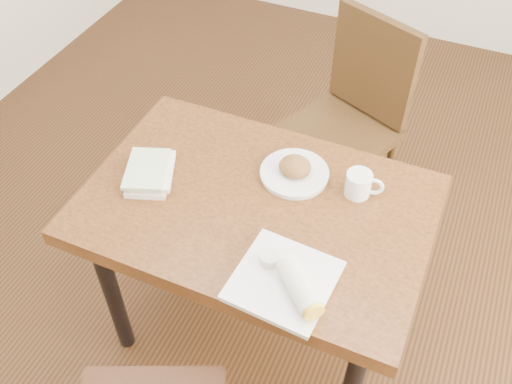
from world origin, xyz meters
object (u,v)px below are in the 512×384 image
at_px(table, 256,222).
at_px(chair_far, 351,112).
at_px(plate_scone, 295,171).
at_px(book_stack, 150,173).
at_px(plate_burrito, 289,282).
at_px(coffee_mug, 360,184).

height_order(table, chair_far, chair_far).
bearing_deg(plate_scone, book_stack, -155.07).
height_order(table, plate_burrito, plate_burrito).
bearing_deg(book_stack, plate_scone, 24.93).
bearing_deg(chair_far, book_stack, -117.84).
height_order(table, book_stack, book_stack).
distance_m(plate_scone, book_stack, 0.47).
bearing_deg(chair_far, coffee_mug, -73.27).
bearing_deg(plate_burrito, coffee_mug, 80.23).
distance_m(table, plate_scone, 0.21).
bearing_deg(plate_burrito, table, 129.21).
height_order(chair_far, plate_burrito, chair_far).
distance_m(table, plate_burrito, 0.35).
height_order(chair_far, coffee_mug, chair_far).
bearing_deg(book_stack, plate_burrito, -21.07).
bearing_deg(plate_scone, plate_burrito, -71.26).
height_order(chair_far, plate_scone, chair_far).
bearing_deg(plate_burrito, chair_far, 96.42).
distance_m(coffee_mug, plate_burrito, 0.43).
distance_m(table, coffee_mug, 0.36).
height_order(coffee_mug, book_stack, coffee_mug).
xyz_separation_m(plate_burrito, book_stack, (-0.57, 0.22, -0.00)).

